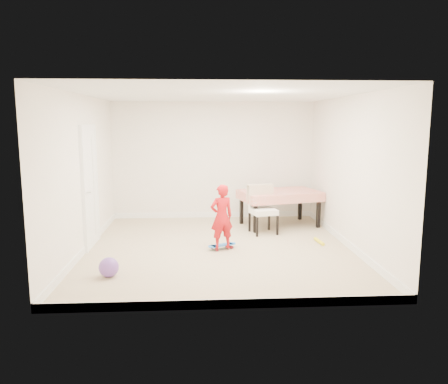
{
  "coord_description": "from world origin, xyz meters",
  "views": [
    {
      "loc": [
        -0.34,
        -7.29,
        2.15
      ],
      "look_at": [
        0.1,
        0.2,
        0.95
      ],
      "focal_mm": 35.0,
      "sensor_mm": 36.0,
      "label": 1
    }
  ],
  "objects": [
    {
      "name": "wall_left",
      "position": [
        -2.23,
        0.0,
        1.3
      ],
      "size": [
        0.04,
        5.0,
        2.6
      ],
      "primitive_type": "cube",
      "color": "white",
      "rests_on": "ground"
    },
    {
      "name": "baseboard_front",
      "position": [
        0.0,
        -2.49,
        0.06
      ],
      "size": [
        4.5,
        0.02,
        0.12
      ],
      "primitive_type": "cube",
      "color": "white",
      "rests_on": "ground"
    },
    {
      "name": "baseboard_left",
      "position": [
        -2.24,
        0.0,
        0.06
      ],
      "size": [
        0.02,
        5.0,
        0.12
      ],
      "primitive_type": "cube",
      "color": "white",
      "rests_on": "ground"
    },
    {
      "name": "wall_back",
      "position": [
        0.0,
        2.48,
        1.3
      ],
      "size": [
        4.5,
        0.04,
        2.6
      ],
      "primitive_type": "cube",
      "color": "white",
      "rests_on": "ground"
    },
    {
      "name": "dining_table",
      "position": [
        1.34,
        1.59,
        0.37
      ],
      "size": [
        1.78,
        1.36,
        0.74
      ],
      "primitive_type": null,
      "rotation": [
        0.0,
        0.0,
        0.25
      ],
      "color": "#B60916",
      "rests_on": "ground"
    },
    {
      "name": "wall_right",
      "position": [
        2.23,
        0.0,
        1.3
      ],
      "size": [
        0.04,
        5.0,
        2.6
      ],
      "primitive_type": "cube",
      "color": "white",
      "rests_on": "ground"
    },
    {
      "name": "skateboard",
      "position": [
        0.05,
        -0.06,
        0.04
      ],
      "size": [
        0.55,
        0.4,
        0.08
      ],
      "primitive_type": null,
      "rotation": [
        0.0,
        0.0,
        0.45
      ],
      "color": "blue",
      "rests_on": "ground"
    },
    {
      "name": "dining_chair",
      "position": [
        0.91,
        0.98,
        0.47
      ],
      "size": [
        0.64,
        0.7,
        0.94
      ],
      "primitive_type": null,
      "rotation": [
        0.0,
        0.0,
        0.24
      ],
      "color": "silver",
      "rests_on": "ground"
    },
    {
      "name": "wall_front",
      "position": [
        0.0,
        -2.48,
        1.3
      ],
      "size": [
        4.5,
        0.04,
        2.6
      ],
      "primitive_type": "cube",
      "color": "white",
      "rests_on": "ground"
    },
    {
      "name": "baseboard_right",
      "position": [
        2.24,
        0.0,
        0.06
      ],
      "size": [
        0.02,
        5.0,
        0.12
      ],
      "primitive_type": "cube",
      "color": "white",
      "rests_on": "ground"
    },
    {
      "name": "ceiling",
      "position": [
        0.0,
        0.0,
        2.58
      ],
      "size": [
        4.5,
        5.0,
        0.04
      ],
      "primitive_type": "cube",
      "color": "white",
      "rests_on": "wall_back"
    },
    {
      "name": "ground",
      "position": [
        0.0,
        0.0,
        0.0
      ],
      "size": [
        5.0,
        5.0,
        0.0
      ],
      "primitive_type": "plane",
      "color": "tan",
      "rests_on": "ground"
    },
    {
      "name": "balloon",
      "position": [
        -1.61,
        -1.33,
        0.14
      ],
      "size": [
        0.28,
        0.28,
        0.28
      ],
      "primitive_type": "sphere",
      "color": "#7448AD",
      "rests_on": "ground"
    },
    {
      "name": "baseboard_back",
      "position": [
        0.0,
        2.49,
        0.06
      ],
      "size": [
        4.5,
        0.02,
        0.12
      ],
      "primitive_type": "cube",
      "color": "white",
      "rests_on": "ground"
    },
    {
      "name": "foam_toy",
      "position": [
        1.82,
        0.21,
        0.03
      ],
      "size": [
        0.1,
        0.4,
        0.06
      ],
      "primitive_type": "cylinder",
      "rotation": [
        1.57,
        0.0,
        0.1
      ],
      "color": "yellow",
      "rests_on": "ground"
    },
    {
      "name": "child",
      "position": [
        0.04,
        -0.13,
        0.55
      ],
      "size": [
        0.46,
        0.38,
        1.1
      ],
      "primitive_type": "imported",
      "rotation": [
        0.0,
        0.0,
        3.47
      ],
      "color": "red",
      "rests_on": "ground"
    },
    {
      "name": "door",
      "position": [
        -2.22,
        0.3,
        1.02
      ],
      "size": [
        0.11,
        0.94,
        2.11
      ],
      "primitive_type": "cube",
      "color": "white",
      "rests_on": "ground"
    }
  ]
}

